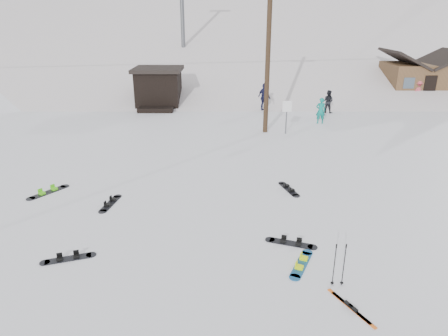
{
  "coord_description": "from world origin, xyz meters",
  "views": [
    {
      "loc": [
        -0.36,
        -7.84,
        6.1
      ],
      "look_at": [
        -0.34,
        4.53,
        1.4
      ],
      "focal_mm": 32.0,
      "sensor_mm": 36.0,
      "label": 1
    }
  ],
  "objects_px": {
    "utility_pole": "(268,46)",
    "hero_skis": "(351,307)",
    "cabin": "(418,79)",
    "hero_snowboard": "(301,264)"
  },
  "relations": [
    {
      "from": "cabin",
      "to": "hero_snowboard",
      "type": "relative_size",
      "value": 3.81
    },
    {
      "from": "cabin",
      "to": "hero_skis",
      "type": "bearing_deg",
      "value": -116.93
    },
    {
      "from": "cabin",
      "to": "hero_skis",
      "type": "distance_m",
      "value": 27.65
    },
    {
      "from": "utility_pole",
      "to": "hero_snowboard",
      "type": "bearing_deg",
      "value": -91.37
    },
    {
      "from": "cabin",
      "to": "hero_skis",
      "type": "relative_size",
      "value": 4.04
    },
    {
      "from": "cabin",
      "to": "hero_snowboard",
      "type": "bearing_deg",
      "value": -120.11
    },
    {
      "from": "utility_pole",
      "to": "hero_skis",
      "type": "xyz_separation_m",
      "value": [
        0.49,
        -14.62,
        -4.66
      ]
    },
    {
      "from": "hero_skis",
      "to": "cabin",
      "type": "bearing_deg",
      "value": 35.59
    },
    {
      "from": "utility_pole",
      "to": "cabin",
      "type": "height_order",
      "value": "utility_pole"
    },
    {
      "from": "utility_pole",
      "to": "hero_skis",
      "type": "relative_size",
      "value": 6.75
    }
  ]
}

